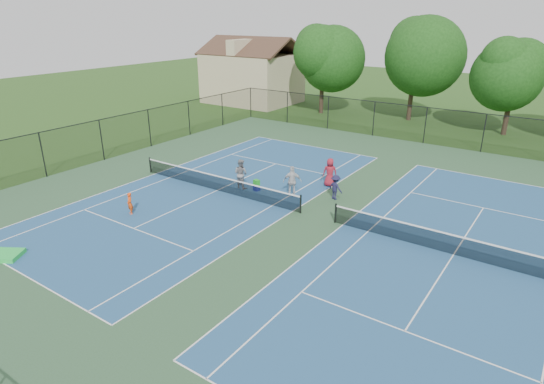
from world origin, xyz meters
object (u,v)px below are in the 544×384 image
Objects in this scene: tree_back_c at (515,72)px; child_player at (130,203)px; ball_crate at (257,188)px; tree_back_b at (416,52)px; ball_hopper at (257,183)px; instructor at (241,174)px; bystander_c at (330,172)px; bystander_b at (335,187)px; bystander_a at (292,181)px; clapboard_house at (252,76)px; tree_back_a at (323,55)px.

child_player is (-13.58, -30.27, -4.88)m from tree_back_c.
ball_crate is (-10.02, -23.62, -5.32)m from tree_back_c.
tree_back_b is 25.38m from ball_hopper.
child_player is at bearing 69.22° from instructor.
bystander_c is at bearing -108.28° from tree_back_c.
bystander_b is at bearing 17.94° from ball_crate.
bystander_a is 2.37m from ball_hopper.
clapboard_house is at bearing 134.67° from child_player.
bystander_b is (8.14, 8.14, 0.13)m from child_player.
bystander_b is at bearing -103.81° from tree_back_c.
child_player is 6.95m from instructor.
tree_back_a reaches higher than child_player.
ball_hopper is (-1.02, -24.62, -6.09)m from tree_back_b.
bystander_c is at bearing -143.67° from bystander_a.
instructor is at bearing -73.13° from tree_back_a.
ball_hopper is (-3.29, -3.24, -0.39)m from bystander_c.
clapboard_house is 29.82m from ball_crate.
tree_back_a is at bearing -89.16° from bystander_c.
bystander_b is 3.97× the size of ball_hopper.
bystander_b reaches higher than ball_hopper.
bystander_b is 4.85m from ball_crate.
bystander_b is at bearing -81.25° from tree_back_b.
tree_back_a is 9.24m from tree_back_b.
ball_hopper is (0.00, 0.00, 0.34)m from ball_crate.
bystander_b reaches higher than child_player.
clapboard_house is at bearing 174.29° from tree_back_a.
ball_crate is (3.55, 6.65, -0.45)m from child_player.
child_player is at bearing -118.11° from ball_crate.
tree_back_c is at bearing -142.27° from bystander_a.
tree_back_c is at bearing -137.61° from bystander_c.
tree_back_b reaches higher than clapboard_house.
child_player is at bearing -98.33° from tree_back_b.
tree_back_b is 24.13m from bystander_b.
tree_back_b reaches higher than ball_crate.
bystander_c is (6.85, 9.89, 0.29)m from child_player.
tree_back_b reaches higher than tree_back_a.
bystander_c is (4.36, 3.41, -0.03)m from instructor.
tree_back_a reaches higher than instructor.
child_player is at bearing 16.76° from bystander_a.
child_player is at bearing 25.97° from bystander_c.
tree_back_a reaches higher than ball_crate.
child_player reaches higher than ball_hopper.
ball_hopper is (1.07, 0.17, -0.42)m from instructor.
clapboard_house is 31.69m from bystander_b.
tree_back_a is at bearing -72.91° from instructor.
ball_crate is (1.07, 0.17, -0.76)m from instructor.
tree_back_a is at bearing -5.71° from clapboard_house.
instructor is 0.99× the size of bystander_a.
tree_back_c is (9.00, -1.00, -1.11)m from tree_back_b.
bystander_b is 2.18m from bystander_c.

